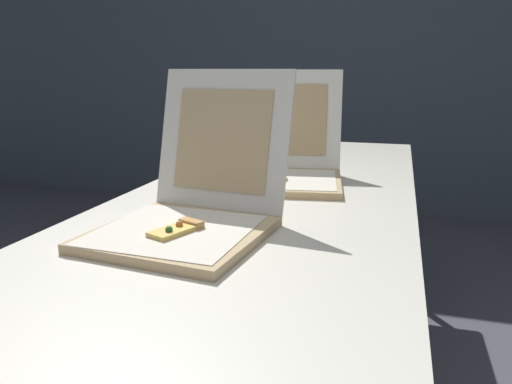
# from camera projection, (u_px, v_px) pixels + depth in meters

# --- Properties ---
(wall_back) EXTENTS (10.00, 0.10, 2.60)m
(wall_back) POSITION_uv_depth(u_px,v_px,m) (355.00, 43.00, 3.70)
(wall_back) COLOR #4C5660
(wall_back) RESTS_ON ground
(table) EXTENTS (0.85, 2.42, 0.74)m
(table) POSITION_uv_depth(u_px,v_px,m) (267.00, 212.00, 1.45)
(table) COLOR silver
(table) RESTS_ON ground
(pizza_box_front) EXTENTS (0.40, 0.48, 0.37)m
(pizza_box_front) POSITION_uv_depth(u_px,v_px,m) (190.00, 210.00, 1.12)
(pizza_box_front) COLOR tan
(pizza_box_front) RESTS_ON table
(pizza_box_middle) EXTENTS (0.42, 0.49, 0.37)m
(pizza_box_middle) POSITION_uv_depth(u_px,v_px,m) (287.00, 166.00, 1.63)
(pizza_box_middle) COLOR tan
(pizza_box_middle) RESTS_ON table
(cup_white_far) EXTENTS (0.06, 0.06, 0.07)m
(cup_white_far) POSITION_uv_depth(u_px,v_px,m) (255.00, 159.00, 1.86)
(cup_white_far) COLOR white
(cup_white_far) RESTS_ON table
(cup_white_mid) EXTENTS (0.06, 0.06, 0.07)m
(cup_white_mid) POSITION_uv_depth(u_px,v_px,m) (187.00, 174.00, 1.59)
(cup_white_mid) COLOR white
(cup_white_mid) RESTS_ON table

